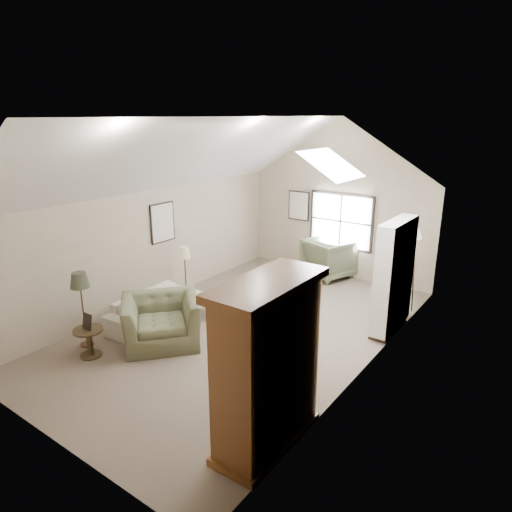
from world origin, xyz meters
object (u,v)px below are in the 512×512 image
Objects in this scene: sofa at (155,308)px; side_table at (90,342)px; coffee_table at (204,306)px; side_chair at (391,268)px; armchair_near at (161,321)px; armoire at (268,365)px; armchair_far at (329,258)px.

side_table is (0.10, -1.60, -0.04)m from sofa.
side_chair is (2.64, 3.68, 0.35)m from coffee_table.
sofa reaches higher than side_table.
side_chair is at bearing 54.31° from coffee_table.
armchair_near is at bearing -133.48° from side_chair.
armoire reaches higher than sofa.
sofa is 1.88× the size of side_chair.
armchair_near is 1.22× the size of armchair_far.
side_chair is (3.12, 6.10, 0.29)m from side_table.
sofa is at bearing 95.27° from armchair_near.
armoire is 1.07× the size of sofa.
sofa is at bearing 157.25° from armoire.
sofa is 4.77m from armchair_far.
armoire is at bearing -36.70° from coffee_table.
armchair_near is 5.10m from armchair_far.
armchair_far is (1.59, 4.50, 0.20)m from sofa.
side_table is (-3.72, 0.00, -0.84)m from armoire.
sofa is 1.85× the size of armchair_far.
sofa is 0.94m from armchair_near.
side_chair is (3.22, 4.50, 0.25)m from sofa.
sofa is at bearing 90.23° from armchair_far.
side_chair reaches higher than armchair_near.
coffee_table is 2.46m from side_table.
armoire is 1.63× the size of armchair_near.
side_table is at bearing -171.19° from armchair_near.
armchair_near reaches higher than sofa.
side_chair is at bearing -38.99° from sofa.
side_chair reaches higher than armchair_far.
armoire is at bearing -101.76° from side_chair.
side_table is at bearing 95.98° from armchair_far.
coffee_table is at bearing 48.21° from armchair_near.
armchair_far is 1.02× the size of side_chair.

